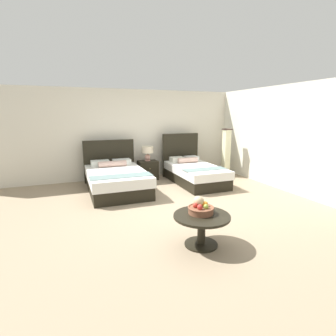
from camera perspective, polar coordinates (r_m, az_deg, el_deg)
name	(u,v)px	position (r m, az deg, el deg)	size (l,w,h in m)	color
ground_plane	(182,205)	(5.53, 2.94, -8.08)	(9.29, 9.32, 0.02)	gray
wall_back	(143,134)	(7.92, -5.53, 7.35)	(9.29, 0.12, 2.54)	silver
wall_side_right	(279,138)	(7.20, 22.92, 6.07)	(0.12, 4.92, 2.54)	silver
bed_near_window	(116,179)	(6.57, -11.17, -2.34)	(1.37, 2.14, 1.16)	black
bed_near_corner	(194,172)	(7.25, 5.60, -0.91)	(1.13, 2.08, 1.28)	black
nightstand	(148,170)	(7.60, -4.34, -0.45)	(0.54, 0.42, 0.54)	black
table_lamp	(148,151)	(7.52, -4.45, 3.64)	(0.33, 0.33, 0.41)	#D39B8A
coffee_table	(202,223)	(3.84, 7.28, -11.77)	(0.80, 0.80, 0.46)	black
fruit_bowl	(201,208)	(3.84, 7.05, -8.54)	(0.38, 0.38, 0.23)	brown
floor_lamp_corner	(226,153)	(8.09, 12.45, 3.22)	(0.23, 0.23, 1.42)	black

